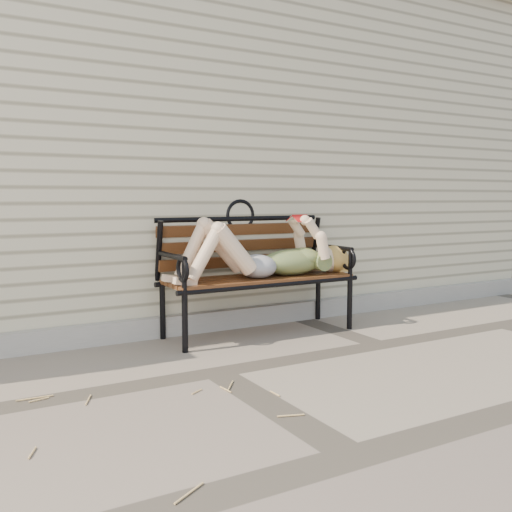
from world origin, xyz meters
TOP-DOWN VIEW (x-y plane):
  - ground at (0.00, 0.00)m, footprint 80.00×80.00m
  - house_wall at (0.00, 3.00)m, footprint 8.00×4.00m
  - foundation_strip at (0.00, 0.97)m, footprint 8.00×0.10m
  - garden_bench at (0.69, 0.80)m, footprint 1.55×0.62m
  - reading_woman at (0.70, 0.67)m, footprint 1.47×0.33m

SIDE VIEW (x-z plane):
  - ground at x=0.00m, z-range 0.00..0.00m
  - foundation_strip at x=0.00m, z-range 0.00..0.15m
  - garden_bench at x=0.69m, z-range 0.06..1.07m
  - reading_woman at x=0.70m, z-range 0.37..0.83m
  - house_wall at x=0.00m, z-range 0.00..3.00m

